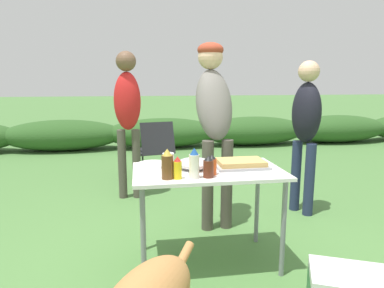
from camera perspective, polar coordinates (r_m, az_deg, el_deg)
The scene contains 16 objects.
ground_plane at distance 2.82m, azimuth 2.56°, elevation -18.99°, with size 60.00×60.00×0.00m, color #4C7A3D.
shrub_hedge at distance 7.23m, azimuth -5.00°, elevation 1.87°, with size 14.40×0.90×0.62m.
folding_table at distance 2.56m, azimuth 2.68°, elevation -5.96°, with size 1.10×0.64×0.74m.
food_tray at distance 2.63m, azimuth 8.14°, elevation -3.27°, with size 0.39×0.28×0.06m.
plate_stack at distance 2.66m, azimuth -6.58°, elevation -3.44°, with size 0.24×0.24×0.02m, color white.
mixing_bowl at distance 2.56m, azimuth 0.38°, elevation -3.25°, with size 0.25×0.25×0.08m, color silver.
paper_cup_stack at distance 2.39m, azimuth -3.95°, elevation -3.34°, with size 0.08×0.08×0.15m, color white.
bbq_sauce_bottle at distance 2.32m, azimuth 2.75°, elevation -3.85°, with size 0.07×0.07×0.15m.
beer_bottle at distance 2.29m, azimuth -4.13°, elevation -3.45°, with size 0.08×0.08×0.21m.
mayo_bottle at distance 2.30m, azimuth 0.37°, elevation -3.33°, with size 0.07×0.07×0.21m.
mustard_bottle at distance 2.29m, azimuth -2.42°, elevation -4.05°, with size 0.06×0.06×0.15m.
hot_sauce_bottle at distance 2.40m, azimuth 3.29°, elevation -3.51°, with size 0.07×0.07×0.14m.
standing_person_in_dark_puffer at distance 3.22m, azimuth 3.67°, elevation 5.73°, with size 0.38×0.51×1.75m.
standing_person_in_red_jacket at distance 3.70m, azimuth 18.44°, elevation 3.40°, with size 0.34×0.39×1.59m.
standing_person_in_olive_jacket at distance 4.04m, azimuth -10.69°, elevation 5.76°, with size 0.32×0.24×1.72m.
camp_chair_green_behind_table at distance 4.88m, azimuth -6.17°, elevation -0.44°, with size 0.57×0.66×0.83m.
Camera 1 is at (-0.51, -2.40, 1.39)m, focal length 32.00 mm.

